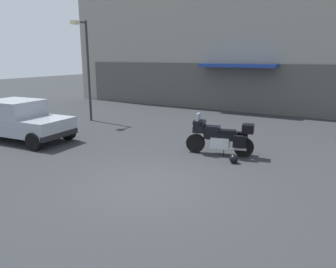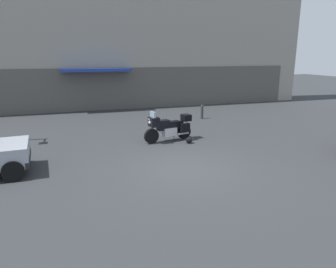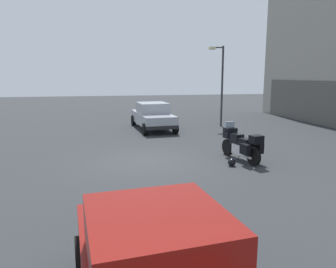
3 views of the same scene
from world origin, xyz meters
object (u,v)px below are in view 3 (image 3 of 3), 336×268
Objects in this scene: helmet at (232,162)px; car_sedan_far at (153,116)px; motorcycle at (241,144)px; streetlamp_curbside at (220,78)px.

car_sedan_far is at bearing -170.07° from helmet.
streetlamp_curbside is at bearing -26.31° from motorcycle.
helmet is at bearing -174.27° from car_sedan_far.
streetlamp_curbside reaches higher than helmet.
car_sedan_far reaches higher than motorcycle.
streetlamp_curbside is (-7.90, 2.13, 2.34)m from motorcycle.
streetlamp_curbside is (-0.24, 4.22, 2.18)m from car_sedan_far.
helmet is 0.06× the size of streetlamp_curbside.
motorcycle is 0.48× the size of car_sedan_far.
car_sedan_far is 0.96× the size of streetlamp_curbside.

